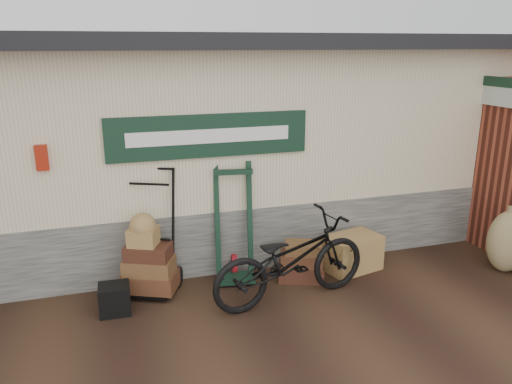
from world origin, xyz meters
TOP-DOWN VIEW (x-y plane):
  - ground at (0.00, 0.00)m, footprint 80.00×80.00m
  - station_building at (-0.01, 2.74)m, footprint 14.40×4.10m
  - brick_outbuilding at (4.70, 1.19)m, footprint 1.71×4.51m
  - porter_trolley at (-1.10, 0.85)m, footprint 0.98×0.89m
  - green_barrow at (-0.03, 0.85)m, footprint 0.64×0.56m
  - suitcase_stack at (0.81, 0.51)m, footprint 0.70×0.56m
  - wicker_hamper at (1.62, 0.59)m, footprint 0.86×0.66m
  - black_trunk at (-1.63, 0.34)m, footprint 0.37×0.32m
  - bicycle at (0.47, 0.02)m, footprint 1.06×2.18m
  - burlap_sack_left at (3.63, -0.11)m, footprint 0.69×0.64m

SIDE VIEW (x-z plane):
  - ground at x=0.00m, z-range 0.00..0.00m
  - black_trunk at x=-1.63m, z-range 0.00..0.36m
  - wicker_hamper at x=1.62m, z-range 0.00..0.50m
  - suitcase_stack at x=0.81m, z-range 0.00..0.54m
  - burlap_sack_left at x=3.63m, z-range 0.00..0.89m
  - bicycle at x=0.47m, z-range 0.00..1.21m
  - green_barrow at x=-0.03m, z-range 0.00..1.58m
  - porter_trolley at x=-1.10m, z-range 0.00..1.61m
  - brick_outbuilding at x=4.70m, z-range -0.01..2.61m
  - station_building at x=-0.01m, z-range 0.01..3.21m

